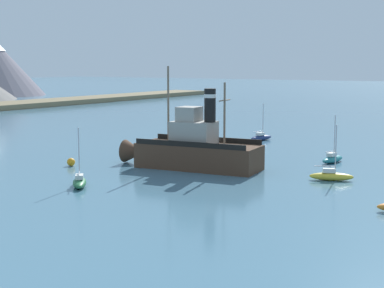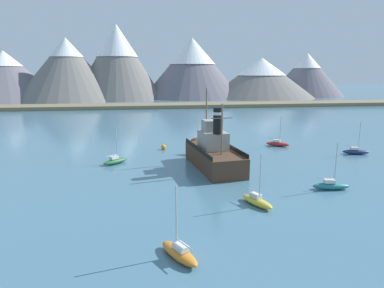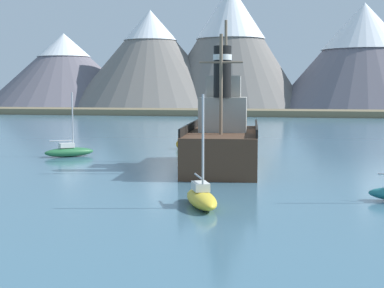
{
  "view_description": "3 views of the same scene",
  "coord_description": "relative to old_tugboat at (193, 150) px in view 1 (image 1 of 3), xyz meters",
  "views": [
    {
      "loc": [
        -47.86,
        -30.21,
        10.14
      ],
      "look_at": [
        -2.79,
        -1.32,
        2.8
      ],
      "focal_mm": 55.0,
      "sensor_mm": 36.0,
      "label": 1
    },
    {
      "loc": [
        -8.97,
        -41.55,
        11.9
      ],
      "look_at": [
        -2.96,
        -0.79,
        3.28
      ],
      "focal_mm": 32.0,
      "sensor_mm": 36.0,
      "label": 2
    },
    {
      "loc": [
        6.38,
        -37.87,
        5.08
      ],
      "look_at": [
        -2.03,
        -0.82,
        1.58
      ],
      "focal_mm": 55.0,
      "sensor_mm": 36.0,
      "label": 3
    }
  ],
  "objects": [
    {
      "name": "old_tugboat",
      "position": [
        0.0,
        0.0,
        0.0
      ],
      "size": [
        5.8,
        14.7,
        9.9
      ],
      "color": "#4C3323",
      "rests_on": "ground"
    },
    {
      "name": "sailboat_yellow",
      "position": [
        1.35,
        -13.51,
        -1.4
      ],
      "size": [
        2.5,
        3.93,
        4.9
      ],
      "color": "gold",
      "rests_on": "ground"
    },
    {
      "name": "sailboat_navy",
      "position": [
        22.5,
        3.58,
        -1.4
      ],
      "size": [
        3.96,
        2.13,
        4.9
      ],
      "color": "navy",
      "rests_on": "ground"
    },
    {
      "name": "sailboat_green",
      "position": [
        -12.48,
        3.19,
        -1.4
      ],
      "size": [
        3.57,
        3.35,
        4.9
      ],
      "color": "#286B3D",
      "rests_on": "ground"
    },
    {
      "name": "ground_plane",
      "position": [
        0.15,
        -0.28,
        -1.83
      ],
      "size": [
        600.0,
        600.0,
        0.0
      ],
      "primitive_type": "plane",
      "color": "#477289"
    },
    {
      "name": "sailboat_teal",
      "position": [
        10.41,
        -10.44,
        -1.4
      ],
      "size": [
        3.92,
        1.63,
        4.9
      ],
      "color": "#23757A",
      "rests_on": "ground"
    },
    {
      "name": "sailboat_red",
      "position": [
        13.24,
        10.71,
        -1.4
      ],
      "size": [
        3.78,
        2.99,
        4.9
      ],
      "color": "#B22823",
      "rests_on": "ground"
    },
    {
      "name": "mooring_buoy",
      "position": [
        -5.6,
        10.84,
        -1.43
      ],
      "size": [
        0.81,
        0.81,
        0.81
      ],
      "primitive_type": "sphere",
      "color": "orange",
      "rests_on": "ground"
    }
  ]
}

